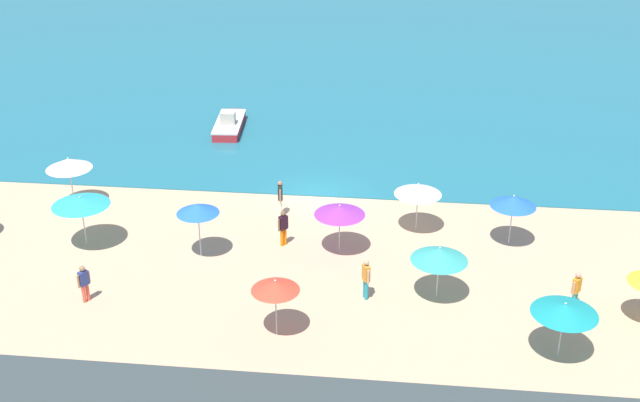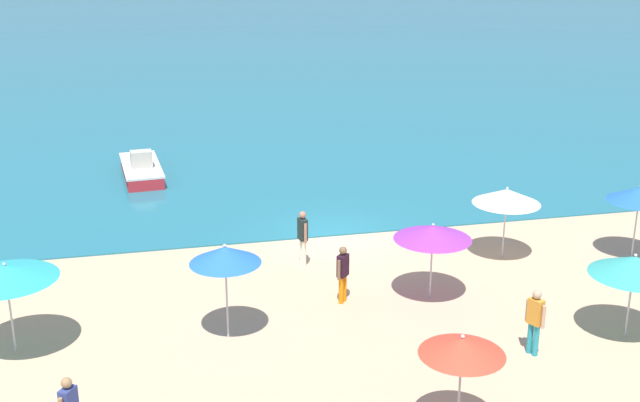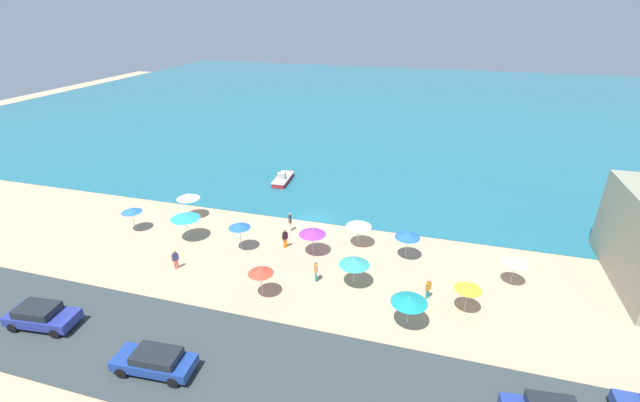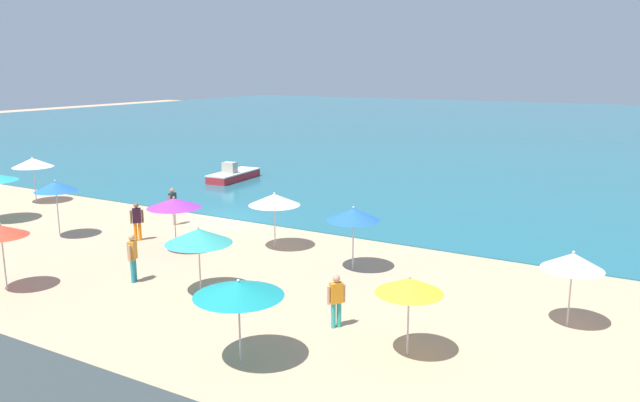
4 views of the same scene
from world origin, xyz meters
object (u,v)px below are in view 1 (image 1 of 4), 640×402
Objects in this scene: beach_umbrella_8 at (81,201)px; beach_umbrella_9 at (275,286)px; skiff_nearshore at (229,124)px; beach_umbrella_7 at (69,164)px; bather_3 at (576,289)px; beach_umbrella_4 at (439,254)px; beach_umbrella_1 at (513,201)px; beach_umbrella_10 at (198,209)px; bather_0 at (280,196)px; beach_umbrella_11 at (565,309)px; bather_4 at (283,226)px; bather_2 at (366,277)px; beach_umbrella_6 at (340,210)px; bather_1 at (84,282)px; beach_umbrella_5 at (418,189)px.

beach_umbrella_9 is (9.34, -5.64, -0.10)m from beach_umbrella_8.
beach_umbrella_7 is at bearing -116.13° from skiff_nearshore.
beach_umbrella_8 is 20.64m from bather_3.
beach_umbrella_7 is 0.54× the size of skiff_nearshore.
bather_3 is (5.22, -0.17, -1.08)m from beach_umbrella_4.
beach_umbrella_8 is 10.91m from beach_umbrella_9.
beach_umbrella_1 is 1.05× the size of beach_umbrella_4.
beach_umbrella_10 is at bearing 167.40° from beach_umbrella_4.
beach_umbrella_10 is 5.18m from bather_0.
bather_0 is 0.37× the size of skiff_nearshore.
beach_umbrella_4 is 1.00× the size of beach_umbrella_11.
beach_umbrella_9 is at bearing -52.05° from beach_umbrella_10.
beach_umbrella_1 is 1.44× the size of bather_4.
beach_umbrella_8 is 12.82m from bather_2.
bather_4 is (10.62, -2.73, -1.29)m from beach_umbrella_7.
bather_2 is at bearing -56.73° from bather_0.
bather_0 is at bearing 123.27° from bather_2.
beach_umbrella_8 is (-11.08, -0.69, 0.18)m from beach_umbrella_6.
bather_2 is at bearing 41.68° from beach_umbrella_9.
bather_2 is (4.39, -6.69, -0.04)m from bather_0.
bather_3 is (11.08, 2.88, -1.18)m from beach_umbrella_9.
beach_umbrella_10 reaches higher than beach_umbrella_7.
beach_umbrella_7 is at bearing 166.97° from beach_umbrella_6.
bather_1 is (3.65, -7.99, -1.35)m from beach_umbrella_7.
beach_umbrella_11 is 7.61m from bather_2.
beach_umbrella_1 is 0.95× the size of beach_umbrella_7.
bather_0 is 1.13× the size of bather_1.
bather_0 is at bearing 55.88° from beach_umbrella_10.
bather_4 is (0.56, -2.81, -0.07)m from bather_0.
bather_3 is (9.33, -3.44, -1.10)m from beach_umbrella_6.
bather_0 is (8.04, 3.80, -1.17)m from beach_umbrella_8.
beach_umbrella_5 is 1.05× the size of beach_umbrella_6.
beach_umbrella_9 is at bearing -165.41° from bather_3.
beach_umbrella_8 is 1.08× the size of beach_umbrella_11.
beach_umbrella_9 is (-1.75, -6.32, 0.07)m from beach_umbrella_6.
beach_umbrella_4 is 1.33× the size of bather_2.
beach_umbrella_1 is 1.51× the size of bather_3.
bather_0 is 2.86m from bather_4.
bather_1 is (-12.76, -7.28, -1.18)m from beach_umbrella_5.
bather_3 is at bearing -43.70° from beach_umbrella_5.
beach_umbrella_5 is at bearing 136.30° from bather_3.
beach_umbrella_1 is 9.99m from bather_4.
beach_umbrella_1 reaches higher than beach_umbrella_9.
bather_1 is 10.89m from bather_2.
bather_3 is (12.37, -6.55, -0.11)m from bather_0.
beach_umbrella_4 reaches higher than beach_umbrella_6.
beach_umbrella_11 is at bearing -38.51° from beach_umbrella_6.
beach_umbrella_5 is 14.70m from beach_umbrella_8.
beach_umbrella_6 is at bearing -13.03° from beach_umbrella_7.
beach_umbrella_7 is 1.11× the size of beach_umbrella_11.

